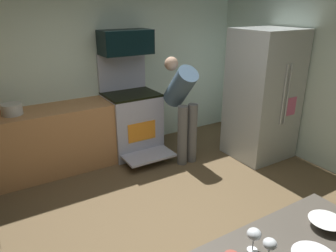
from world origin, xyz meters
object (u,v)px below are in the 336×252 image
person_cook (182,102)px  stock_pot (12,109)px  mixing_bowl_prep (326,223)px  wine_glass_far (270,245)px  oven_range (132,121)px  wine_glass_mid (254,235)px  refrigerator (263,95)px  microwave (126,42)px

person_cook → stock_pot: size_ratio=6.00×
mixing_bowl_prep → wine_glass_far: wine_glass_far is taller
stock_pot → oven_range: bearing=-0.5°
oven_range → wine_glass_mid: 3.38m
wine_glass_far → mixing_bowl_prep: bearing=1.8°
oven_range → stock_pot: (-1.61, 0.02, 0.46)m
refrigerator → person_cook: size_ratio=1.27×
oven_range → wine_glass_far: bearing=-103.1°
microwave → person_cook: (0.52, -0.70, -0.79)m
person_cook → wine_glass_mid: bearing=-116.2°
stock_pot → wine_glass_mid: bearing=-75.7°
wine_glass_mid → stock_pot: bearing=104.3°
microwave → oven_range: bearing=-90.0°
person_cook → wine_glass_mid: (-1.30, -2.64, 0.12)m
wine_glass_mid → mixing_bowl_prep: bearing=-9.7°
oven_range → wine_glass_far: 3.48m
oven_range → person_cook: (0.52, -0.60, 0.38)m
microwave → mixing_bowl_prep: (-0.25, -3.43, -0.75)m
person_cook → stock_pot: (-2.13, 0.62, 0.08)m
oven_range → person_cook: bearing=-49.4°
oven_range → refrigerator: size_ratio=0.80×
oven_range → refrigerator: refrigerator is taller
oven_range → stock_pot: 1.68m
refrigerator → stock_pot: bearing=161.3°
oven_range → mixing_bowl_prep: bearing=-94.3°
oven_range → wine_glass_mid: (-0.78, -3.24, 0.50)m
microwave → person_cook: bearing=-53.5°
microwave → wine_glass_far: (-0.78, -3.45, -0.66)m
mixing_bowl_prep → wine_glass_mid: (-0.53, 0.09, 0.08)m
microwave → wine_glass_far: size_ratio=4.75×
mixing_bowl_prep → wine_glass_mid: 0.55m
mixing_bowl_prep → person_cook: bearing=74.3°
mixing_bowl_prep → stock_pot: (-1.36, 3.35, 0.04)m
mixing_bowl_prep → microwave: bearing=85.8°
person_cook → wine_glass_mid: person_cook is taller
person_cook → oven_range: bearing=130.6°
microwave → mixing_bowl_prep: 3.52m
refrigerator → mixing_bowl_prep: bearing=-129.6°
microwave → refrigerator: refrigerator is taller
wine_glass_mid → wine_glass_far: (0.00, -0.11, 0.01)m
person_cook → wine_glass_mid: 2.95m
wine_glass_mid → microwave: bearing=76.8°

